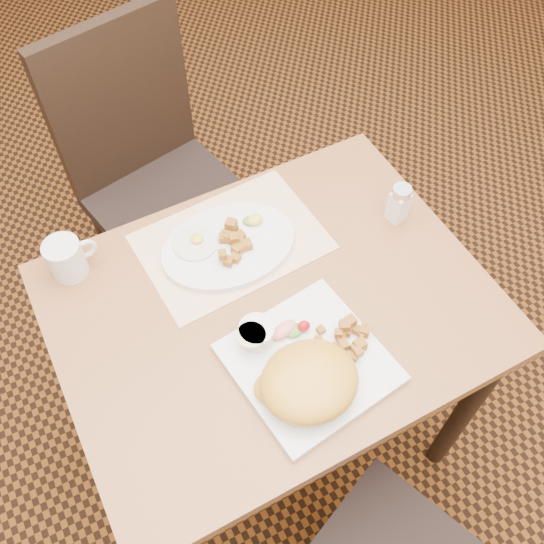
% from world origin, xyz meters
% --- Properties ---
extents(ground, '(8.00, 8.00, 0.00)m').
position_xyz_m(ground, '(0.00, 0.00, 0.00)').
color(ground, black).
rests_on(ground, ground).
extents(table, '(0.90, 0.70, 0.75)m').
position_xyz_m(table, '(0.00, 0.00, 0.64)').
color(table, '#9C5D30').
rests_on(table, ground).
extents(chair_far, '(0.50, 0.51, 0.97)m').
position_xyz_m(chair_far, '(-0.03, 0.69, 0.54)').
color(chair_far, black).
rests_on(chair_far, ground).
extents(placemat, '(0.42, 0.30, 0.00)m').
position_xyz_m(placemat, '(-0.01, 0.19, 0.75)').
color(placemat, white).
rests_on(placemat, table).
extents(plate_square, '(0.31, 0.31, 0.02)m').
position_xyz_m(plate_square, '(-0.00, -0.16, 0.76)').
color(plate_square, silver).
rests_on(plate_square, table).
extents(plate_oval, '(0.31, 0.24, 0.02)m').
position_xyz_m(plate_oval, '(-0.02, 0.17, 0.76)').
color(plate_oval, silver).
rests_on(plate_oval, placemat).
extents(hollandaise_mound, '(0.19, 0.17, 0.07)m').
position_xyz_m(hollandaise_mound, '(-0.04, -0.21, 0.80)').
color(hollandaise_mound, gold).
rests_on(hollandaise_mound, plate_square).
extents(ramekin, '(0.08, 0.07, 0.04)m').
position_xyz_m(ramekin, '(-0.07, -0.06, 0.79)').
color(ramekin, silver).
rests_on(ramekin, plate_square).
extents(garnish_sq, '(0.09, 0.05, 0.03)m').
position_xyz_m(garnish_sq, '(-0.00, -0.08, 0.78)').
color(garnish_sq, '#387223').
rests_on(garnish_sq, plate_square).
extents(fried_egg, '(0.10, 0.10, 0.02)m').
position_xyz_m(fried_egg, '(-0.08, 0.21, 0.77)').
color(fried_egg, white).
rests_on(fried_egg, plate_oval).
extents(garnish_ov, '(0.05, 0.04, 0.02)m').
position_xyz_m(garnish_ov, '(0.06, 0.20, 0.78)').
color(garnish_ov, '#387223').
rests_on(garnish_ov, plate_oval).
extents(salt_shaker, '(0.05, 0.05, 0.10)m').
position_xyz_m(salt_shaker, '(0.36, 0.07, 0.80)').
color(salt_shaker, white).
rests_on(salt_shaker, table).
extents(coffee_mug, '(0.11, 0.08, 0.09)m').
position_xyz_m(coffee_mug, '(-0.35, 0.28, 0.79)').
color(coffee_mug, silver).
rests_on(coffee_mug, table).
extents(home_fries_sq, '(0.12, 0.10, 0.03)m').
position_xyz_m(home_fries_sq, '(0.09, -0.16, 0.78)').
color(home_fries_sq, '#AB681B').
rests_on(home_fries_sq, plate_square).
extents(home_fries_ov, '(0.09, 0.11, 0.04)m').
position_xyz_m(home_fries_ov, '(-0.01, 0.17, 0.78)').
color(home_fries_ov, '#AB681B').
rests_on(home_fries_ov, plate_oval).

